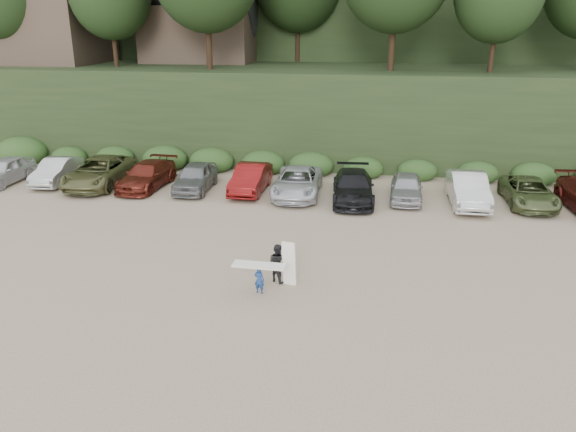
# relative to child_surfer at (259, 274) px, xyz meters

# --- Properties ---
(ground) EXTENTS (120.00, 120.00, 0.00)m
(ground) POSITION_rel_child_surfer_xyz_m (2.27, 1.59, -0.75)
(ground) COLOR tan
(ground) RESTS_ON ground
(parked_cars) EXTENTS (36.73, 6.19, 1.65)m
(parked_cars) POSITION_rel_child_surfer_xyz_m (0.13, 11.65, 0.00)
(parked_cars) COLOR silver
(parked_cars) RESTS_ON ground
(child_surfer) EXTENTS (1.86, 0.57, 1.11)m
(child_surfer) POSITION_rel_child_surfer_xyz_m (0.00, 0.00, 0.00)
(child_surfer) COLOR navy
(child_surfer) RESTS_ON ground
(adult_surfer) EXTENTS (1.19, 0.88, 1.72)m
(adult_surfer) POSITION_rel_child_surfer_xyz_m (0.50, 1.02, -0.01)
(adult_surfer) COLOR black
(adult_surfer) RESTS_ON ground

